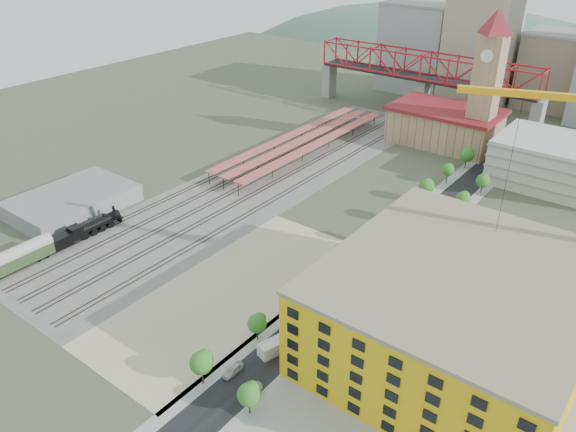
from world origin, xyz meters
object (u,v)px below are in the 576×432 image
Objects in this scene: construction_building at (457,312)px; locomotive at (87,229)px; coach at (14,259)px; clock_tower at (489,70)px; site_trailer_a at (282,343)px; site_trailer_b at (316,313)px; site_trailer_d at (365,271)px; site_trailer_c at (331,301)px; car_0 at (233,370)px.

construction_building is 2.25× the size of locomotive.
clock_tower is at bearing 66.90° from coach.
site_trailer_a reaches higher than site_trailer_b.
construction_building is at bearing 21.37° from coach.
site_trailer_a is 31.23m from site_trailer_d.
site_trailer_c is (66.00, 14.08, -0.93)m from locomotive.
site_trailer_d is (0.00, 19.73, -0.01)m from site_trailer_b.
construction_building is 42.53m from car_0.
clock_tower is at bearing 108.78° from construction_building.
locomotive is 64.45m from car_0.
site_trailer_b is at bearing 23.24° from coach.
coach is 1.88× the size of site_trailer_a.
site_trailer_b is 19.73m from site_trailer_d.
locomotive is at bearing 167.46° from car_0.
site_trailer_a is 1.17× the size of site_trailer_c.
site_trailer_b is 5.34m from site_trailer_c.
car_0 is (-3.00, -22.25, -0.46)m from site_trailer_b.
car_0 is at bearing -12.11° from locomotive.
coach is at bearing -90.00° from locomotive.
site_trailer_c is at bearing -85.53° from clock_tower.
construction_building is 93.73m from locomotive.
site_trailer_b is at bearing -109.81° from site_trailer_c.
clock_tower is 111.37m from site_trailer_b.
coach is at bearing -157.28° from site_trailer_b.
construction_building is at bearing 15.87° from site_trailer_b.
car_0 is (-3.00, -41.98, -0.45)m from site_trailer_d.
site_trailer_b is at bearing -163.61° from construction_building.
site_trailer_a is 16.84m from site_trailer_c.
locomotive is at bearing 172.23° from site_trailer_c.
site_trailer_b is 1.01× the size of site_trailer_d.
construction_building reaches higher than coach.
site_trailer_c is 1.81× the size of car_0.
site_trailer_b is at bearing -86.24° from site_trailer_d.
site_trailer_c is at bearing 12.04° from locomotive.
construction_building is at bearing -21.16° from site_trailer_d.
construction_building is 27.37m from site_trailer_c.
car_0 is at bearing -134.12° from construction_building.
coach reaches higher than site_trailer_b.
construction_building reaches higher than site_trailer_d.
construction_building reaches higher than site_trailer_a.
locomotive is 71.88m from site_trailer_d.
car_0 is at bearing -116.01° from site_trailer_c.
site_trailer_a is (66.00, -2.76, -0.73)m from locomotive.
site_trailer_c is 14.39m from site_trailer_d.
construction_building is at bearing 45.44° from car_0.
car_0 is (-3.00, -27.59, -0.37)m from site_trailer_c.
site_trailer_c is (-26.00, -2.31, -8.24)m from construction_building.
car_0 is at bearing -89.83° from site_trailer_a.
site_trailer_c is (0.00, 5.34, -0.09)m from site_trailer_b.
site_trailer_c is 27.76m from car_0.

